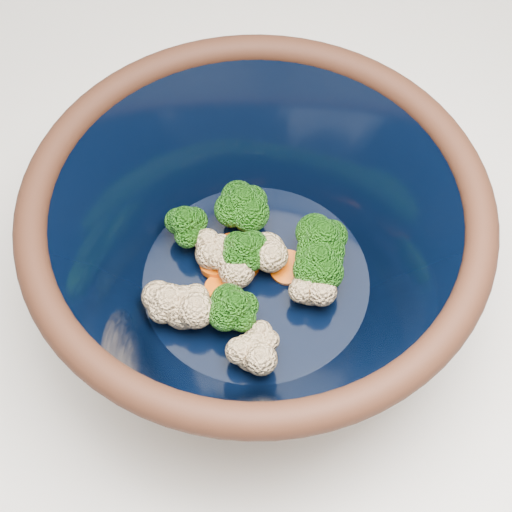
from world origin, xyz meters
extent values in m
plane|color=#9E7A54|center=(0.00, 0.00, 0.00)|extent=(3.00, 3.00, 0.00)
cube|color=silver|center=(0.00, 0.00, 0.45)|extent=(1.20, 1.20, 0.90)
cylinder|color=black|center=(-0.10, -0.03, 0.91)|extent=(0.20, 0.20, 0.01)
torus|color=black|center=(-0.10, -0.03, 1.04)|extent=(0.34, 0.34, 0.02)
cylinder|color=black|center=(-0.10, -0.03, 0.93)|extent=(0.19, 0.19, 0.00)
cylinder|color=#608442|center=(-0.08, 0.02, 0.94)|extent=(0.01, 0.01, 0.02)
ellipsoid|color=#267315|center=(-0.08, 0.02, 0.97)|extent=(0.04, 0.04, 0.04)
cylinder|color=#608442|center=(-0.06, -0.06, 0.94)|extent=(0.01, 0.01, 0.02)
ellipsoid|color=#267315|center=(-0.06, -0.06, 0.96)|extent=(0.04, 0.04, 0.03)
cylinder|color=#608442|center=(-0.13, 0.03, 0.94)|extent=(0.01, 0.01, 0.02)
ellipsoid|color=#267315|center=(-0.13, 0.03, 0.96)|extent=(0.04, 0.04, 0.03)
cylinder|color=#608442|center=(-0.14, -0.06, 0.94)|extent=(0.01, 0.01, 0.02)
ellipsoid|color=#267315|center=(-0.14, -0.06, 0.96)|extent=(0.04, 0.04, 0.03)
cylinder|color=#608442|center=(-0.05, -0.04, 0.94)|extent=(0.01, 0.01, 0.02)
ellipsoid|color=#267315|center=(-0.05, -0.04, 0.97)|extent=(0.04, 0.04, 0.04)
cylinder|color=#608442|center=(-0.10, -0.02, 0.94)|extent=(0.01, 0.01, 0.02)
ellipsoid|color=#267315|center=(-0.10, -0.02, 0.96)|extent=(0.04, 0.04, 0.03)
sphere|color=#FADFAC|center=(-0.13, 0.00, 0.95)|extent=(0.03, 0.03, 0.03)
sphere|color=#FADFAC|center=(-0.14, -0.09, 0.95)|extent=(0.03, 0.03, 0.03)
sphere|color=#FADFAC|center=(-0.14, -0.09, 0.95)|extent=(0.03, 0.03, 0.03)
sphere|color=#FADFAC|center=(-0.12, -0.02, 0.95)|extent=(0.03, 0.03, 0.03)
sphere|color=#FADFAC|center=(-0.17, -0.03, 0.95)|extent=(0.03, 0.03, 0.03)
sphere|color=#FADFAC|center=(-0.09, -0.02, 0.95)|extent=(0.03, 0.03, 0.03)
sphere|color=#FADFAC|center=(-0.18, -0.02, 0.95)|extent=(0.03, 0.03, 0.03)
sphere|color=#FADFAC|center=(-0.07, -0.07, 0.95)|extent=(0.03, 0.03, 0.03)
cylinder|color=#DF5909|center=(-0.11, 0.00, 0.94)|extent=(0.03, 0.03, 0.01)
cylinder|color=#DF5909|center=(-0.08, -0.04, 0.94)|extent=(0.03, 0.03, 0.01)
cylinder|color=#DF5909|center=(-0.12, -0.01, 0.94)|extent=(0.03, 0.03, 0.01)
cylinder|color=#DF5909|center=(-0.11, -0.02, 0.94)|extent=(0.03, 0.03, 0.01)
cylinder|color=#DF5909|center=(-0.08, 0.03, 0.94)|extent=(0.03, 0.03, 0.01)
cylinder|color=#DF5909|center=(-0.13, -0.03, 0.94)|extent=(0.03, 0.03, 0.01)
camera|label=1|loc=(-0.26, -0.28, 1.44)|focal=50.00mm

